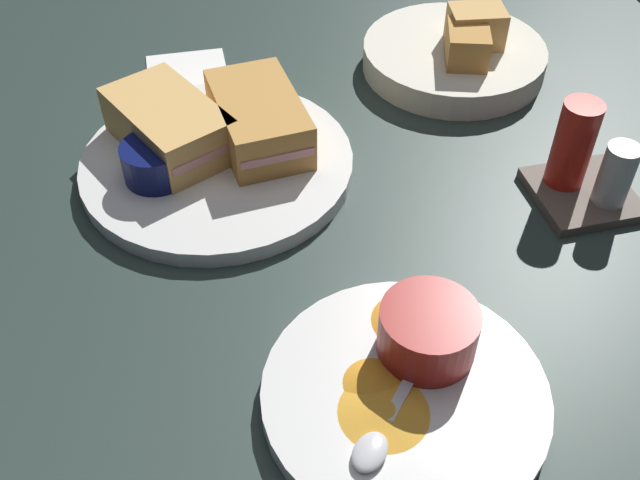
# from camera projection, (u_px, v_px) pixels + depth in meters

# --- Properties ---
(ground_plane) EXTENTS (1.10, 1.10, 0.03)m
(ground_plane) POSITION_uv_depth(u_px,v_px,m) (261.00, 195.00, 0.72)
(ground_plane) COLOR #283833
(plate_sandwich_main) EXTENTS (0.26, 0.26, 0.02)m
(plate_sandwich_main) POSITION_uv_depth(u_px,v_px,m) (218.00, 164.00, 0.72)
(plate_sandwich_main) COLOR silver
(plate_sandwich_main) RESTS_ON ground_plane
(sandwich_half_near) EXTENTS (0.14, 0.09, 0.05)m
(sandwich_half_near) POSITION_uv_depth(u_px,v_px,m) (259.00, 119.00, 0.72)
(sandwich_half_near) COLOR #C68C42
(sandwich_half_near) RESTS_ON plate_sandwich_main
(sandwich_half_far) EXTENTS (0.15, 0.12, 0.05)m
(sandwich_half_far) POSITION_uv_depth(u_px,v_px,m) (169.00, 125.00, 0.71)
(sandwich_half_far) COLOR tan
(sandwich_half_far) RESTS_ON plate_sandwich_main
(ramekin_dark_sauce) EXTENTS (0.06, 0.06, 0.03)m
(ramekin_dark_sauce) POSITION_uv_depth(u_px,v_px,m) (155.00, 160.00, 0.68)
(ramekin_dark_sauce) COLOR #0C144C
(ramekin_dark_sauce) RESTS_ON plate_sandwich_main
(spoon_by_dark_ramekin) EXTENTS (0.02, 0.10, 0.01)m
(spoon_by_dark_ramekin) POSITION_uv_depth(u_px,v_px,m) (211.00, 162.00, 0.70)
(spoon_by_dark_ramekin) COLOR silver
(spoon_by_dark_ramekin) RESTS_ON plate_sandwich_main
(plate_chips_companion) EXTENTS (0.21, 0.21, 0.02)m
(plate_chips_companion) POSITION_uv_depth(u_px,v_px,m) (404.00, 396.00, 0.53)
(plate_chips_companion) COLOR silver
(plate_chips_companion) RESTS_ON ground_plane
(ramekin_light_gravy) EXTENTS (0.07, 0.07, 0.04)m
(ramekin_light_gravy) POSITION_uv_depth(u_px,v_px,m) (428.00, 330.00, 0.54)
(ramekin_light_gravy) COLOR maroon
(ramekin_light_gravy) RESTS_ON plate_chips_companion
(spoon_by_gravy_ramekin) EXTENTS (0.08, 0.08, 0.01)m
(spoon_by_gravy_ramekin) POSITION_uv_depth(u_px,v_px,m) (378.00, 437.00, 0.50)
(spoon_by_gravy_ramekin) COLOR silver
(spoon_by_gravy_ramekin) RESTS_ON plate_chips_companion
(plantain_chip_scatter) EXTENTS (0.16, 0.13, 0.01)m
(plantain_chip_scatter) POSITION_uv_depth(u_px,v_px,m) (390.00, 371.00, 0.53)
(plantain_chip_scatter) COLOR orange
(plantain_chip_scatter) RESTS_ON plate_chips_companion
(bread_basket_rear) EXTENTS (0.21, 0.21, 0.07)m
(bread_basket_rear) POSITION_uv_depth(u_px,v_px,m) (456.00, 54.00, 0.84)
(bread_basket_rear) COLOR silver
(bread_basket_rear) RESTS_ON ground_plane
(condiment_caddy) EXTENTS (0.09, 0.09, 0.10)m
(condiment_caddy) POSITION_uv_depth(u_px,v_px,m) (585.00, 168.00, 0.67)
(condiment_caddy) COLOR brown
(condiment_caddy) RESTS_ON ground_plane
(paper_napkin_folded) EXTENTS (0.11, 0.09, 0.00)m
(paper_napkin_folded) POSITION_uv_depth(u_px,v_px,m) (188.00, 77.00, 0.84)
(paper_napkin_folded) COLOR white
(paper_napkin_folded) RESTS_ON ground_plane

